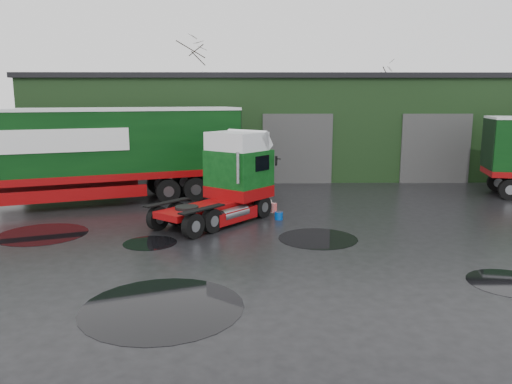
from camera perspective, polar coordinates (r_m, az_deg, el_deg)
ground at (r=15.48m, az=2.03°, el=-7.69°), size 100.00×100.00×0.00m
warehouse at (r=34.82m, az=3.84°, el=7.82°), size 32.40×12.40×6.30m
hero_tractor at (r=19.48m, az=-5.04°, el=1.50°), size 5.50×6.00×3.57m
trailer_left at (r=24.36m, az=-18.82°, el=3.90°), size 14.52×7.94×4.48m
wash_bucket at (r=20.37m, az=2.62°, el=-2.73°), size 0.39×0.39×0.32m
tree_back_a at (r=44.99m, az=-7.53°, el=10.43°), size 4.40×4.40×9.50m
tree_back_b at (r=45.95m, az=12.98°, el=9.01°), size 4.40×4.40×7.50m
puddle_0 at (r=12.30m, az=-10.64°, el=-12.84°), size 3.88×3.88×0.01m
puddle_1 at (r=17.80m, az=7.09°, el=-5.29°), size 2.80×2.80×0.01m
puddle_2 at (r=19.81m, az=-23.23°, el=-4.44°), size 3.21×3.21×0.01m
puddle_3 at (r=15.20m, az=27.05°, el=-9.24°), size 2.23×2.23×0.01m
puddle_4 at (r=17.51m, az=-12.01°, el=-5.72°), size 1.83×1.83×0.01m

